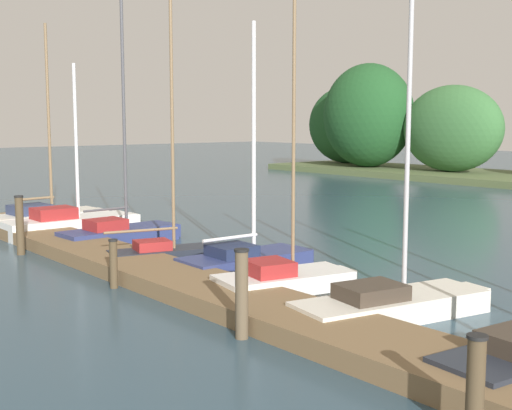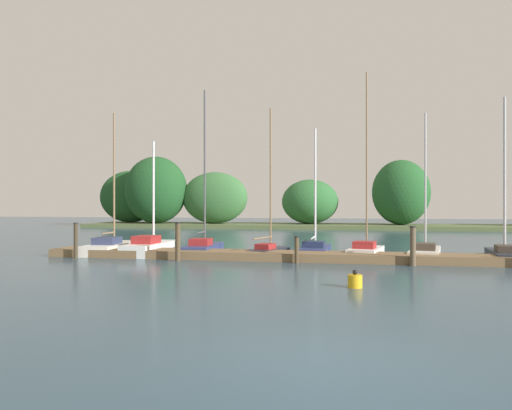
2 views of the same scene
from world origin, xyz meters
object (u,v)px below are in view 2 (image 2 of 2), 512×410
Objects in this scene: sailboat_5 at (366,250)px; mooring_piling_3 at (413,246)px; sailboat_7 at (505,252)px; sailboat_2 at (204,246)px; sailboat_6 at (425,251)px; channel_buoy_0 at (355,281)px; sailboat_4 at (315,248)px; sailboat_1 at (152,246)px; mooring_piling_0 at (76,240)px; sailboat_0 at (112,246)px; sailboat_3 at (269,249)px; mooring_piling_1 at (178,242)px; mooring_piling_2 at (297,250)px.

mooring_piling_3 is at bearing -134.87° from sailboat_5.
sailboat_2 is at bearing 95.33° from sailboat_7.
channel_buoy_0 is at bearing 170.87° from sailboat_6.
mooring_piling_3 is at bearing -128.14° from sailboat_4.
sailboat_1 is 3.47× the size of mooring_piling_0.
sailboat_0 reaches higher than sailboat_1.
sailboat_5 reaches higher than channel_buoy_0.
sailboat_7 reaches higher than mooring_piling_0.
sailboat_4 is 0.93× the size of sailboat_6.
channel_buoy_0 is at bearing -128.82° from sailboat_1.
sailboat_7 is at bearing -89.00° from sailboat_1.
sailboat_3 reaches higher than mooring_piling_3.
mooring_piling_3 is (1.68, -2.54, 0.41)m from sailboat_5.
mooring_piling_0 is (-10.20, -3.45, 0.47)m from sailboat_4.
mooring_piling_1 reaches higher than mooring_piling_0.
mooring_piling_0 reaches higher than mooring_piling_3.
mooring_piling_0 is (-0.49, -2.38, 0.43)m from sailboat_0.
sailboat_1 is 3.35× the size of mooring_piling_1.
sailboat_1 reaches higher than channel_buoy_0.
sailboat_2 reaches higher than sailboat_6.
mooring_piling_2 is at bearing -107.57° from sailboat_1.
sailboat_5 reaches higher than sailboat_6.
mooring_piling_1 is 8.93m from channel_buoy_0.
sailboat_4 is at bearing 82.14° from mooring_piling_2.
sailboat_1 is at bearing 102.87° from sailboat_5.
sailboat_7 reaches higher than sailboat_3.
mooring_piling_3 is at bearing 0.22° from mooring_piling_2.
sailboat_0 is 9.77m from sailboat_4.
sailboat_2 is (4.49, 0.44, 0.03)m from sailboat_0.
mooring_piling_2 is at bearing 112.95° from sailboat_7.
sailboat_1 is at bearing 131.65° from mooring_piling_1.
sailboat_4 is 2.46m from sailboat_5.
mooring_piling_3 is at bearing -104.10° from sailboat_0.
sailboat_1 is at bearing 97.05° from sailboat_7.
sailboat_5 is 1.20× the size of sailboat_7.
sailboat_4 is 6.52m from mooring_piling_1.
sailboat_5 is at bearing 42.55° from mooring_piling_2.
sailboat_7 is 4.52× the size of mooring_piling_3.
sailboat_3 is at bearing -99.53° from sailboat_2.
sailboat_7 is (17.69, 0.17, 0.02)m from sailboat_0.
mooring_piling_1 is at bearing 125.53° from sailboat_4.
sailboat_0 reaches higher than channel_buoy_0.
mooring_piling_2 is (-8.45, -2.50, 0.17)m from sailboat_7.
mooring_piling_2 is at bearing 144.20° from sailboat_5.
mooring_piling_2 is at bearing -108.66° from sailboat_0.
sailboat_2 is 15.52× the size of channel_buoy_0.
sailboat_2 is 13.21m from sailboat_7.
mooring_piling_1 is (4.78, -0.14, 0.03)m from mooring_piling_0.
mooring_piling_0 is at bearing 120.72° from sailboat_3.
sailboat_6 is (12.54, 0.62, -0.06)m from sailboat_1.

